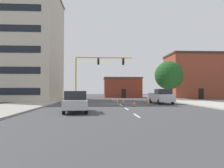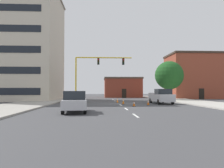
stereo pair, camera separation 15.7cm
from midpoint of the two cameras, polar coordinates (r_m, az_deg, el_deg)
The scene contains 20 objects.
ground_plane at distance 29.47m, azimuth 1.93°, elevation -5.18°, with size 160.00×160.00×0.00m, color #424244.
sidewalk_left at distance 38.40m, azimuth -16.67°, elevation -4.20°, with size 6.00×56.00×0.14m, color #9E998E.
sidewalk_right at distance 39.93m, azimuth 17.68°, elevation -4.09°, with size 6.00×56.00×0.14m, color #B2ADA3.
lane_stripe_seg_0 at distance 15.62m, azimuth 6.50°, elevation -8.24°, with size 0.16×2.40×0.01m, color silver.
lane_stripe_seg_1 at distance 21.03m, azimuth 3.98°, elevation -6.56°, with size 0.16×2.40×0.01m, color silver.
lane_stripe_seg_2 at distance 26.49m, azimuth 2.50°, elevation -5.56°, with size 0.16×2.40×0.01m, color silver.
lane_stripe_seg_3 at distance 31.95m, azimuth 1.53°, elevation -4.90°, with size 0.16×2.40×0.01m, color silver.
lane_stripe_seg_4 at distance 37.43m, azimuth 0.85°, elevation -4.44°, with size 0.16×2.40×0.01m, color silver.
lane_stripe_seg_5 at distance 42.91m, azimuth 0.34°, elevation -4.09°, with size 0.16×2.40×0.01m, color silver.
building_tall_left at distance 44.40m, azimuth -23.32°, elevation 9.04°, with size 15.00×14.18×19.91m.
building_brick_center at distance 56.98m, azimuth 2.82°, elevation -0.92°, with size 9.59×8.75×5.12m.
building_row_right at distance 51.97m, azimuth 20.53°, elevation 1.92°, with size 10.83×8.79×9.94m.
traffic_signal_gantry at distance 32.68m, azimuth -7.28°, elevation -0.87°, with size 9.30×1.20×6.83m.
tree_right_mid at distance 41.34m, azimuth 14.95°, elevation 2.22°, with size 5.24×5.24×7.20m.
pickup_truck_silver at distance 30.05m, azimuth 12.96°, elevation -3.21°, with size 2.26×5.49×1.99m.
sedan_silver_near_left at distance 18.01m, azimuth -9.55°, elevation -4.54°, with size 2.22×4.64×1.74m.
traffic_cone_roadside_a at distance 24.31m, azimuth 6.00°, elevation -5.21°, with size 0.36×0.36×0.60m.
traffic_cone_roadside_b at distance 28.23m, azimuth 3.16°, elevation -4.58°, with size 0.36×0.36×0.76m.
traffic_cone_roadside_c at distance 31.26m, azimuth 1.60°, elevation -4.38°, with size 0.36×0.36×0.67m.
traffic_cone_roadside_d at distance 26.73m, azimuth 9.71°, elevation -4.88°, with size 0.36×0.36×0.60m.
Camera 2 is at (-2.51, -29.30, 1.78)m, focal length 34.68 mm.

